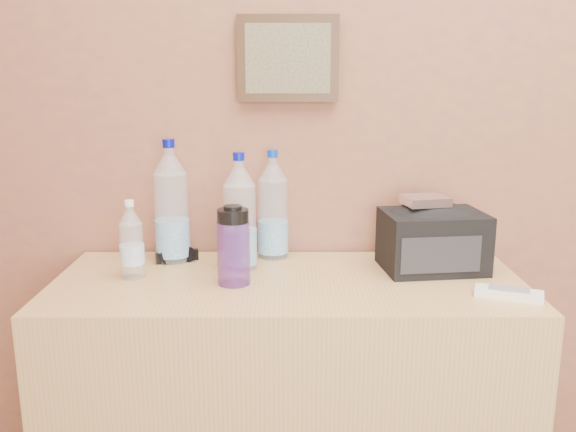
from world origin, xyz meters
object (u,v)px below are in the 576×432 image
(pet_large_a, at_px, (240,218))
(pet_large_c, at_px, (273,210))
(sunglasses, at_px, (177,256))
(toiletry_bag, at_px, (433,237))
(foil_packet, at_px, (425,200))
(nalgene_bottle, at_px, (233,246))
(ac_remote, at_px, (509,294))
(dresser, at_px, (288,411))
(pet_large_b, at_px, (171,208))
(pet_small, at_px, (132,244))

(pet_large_a, bearing_deg, pet_large_c, 51.45)
(sunglasses, xyz_separation_m, toiletry_bag, (0.75, -0.07, 0.08))
(sunglasses, relative_size, toiletry_bag, 0.46)
(sunglasses, relative_size, foil_packet, 1.08)
(nalgene_bottle, bearing_deg, ac_remote, -8.82)
(dresser, xyz_separation_m, pet_large_b, (-0.35, 0.18, 0.56))
(dresser, xyz_separation_m, toiletry_bag, (0.42, 0.09, 0.50))
(foil_packet, bearing_deg, sunglasses, 174.20)
(dresser, xyz_separation_m, foil_packet, (0.39, 0.09, 0.61))
(pet_large_b, distance_m, nalgene_bottle, 0.30)
(dresser, distance_m, ac_remote, 0.71)
(ac_remote, bearing_deg, dresser, -172.76)
(nalgene_bottle, distance_m, ac_remote, 0.72)
(sunglasses, distance_m, foil_packet, 0.75)
(foil_packet, bearing_deg, pet_small, -174.96)
(pet_large_b, xyz_separation_m, nalgene_bottle, (0.20, -0.21, -0.06))
(pet_small, bearing_deg, pet_large_c, 27.45)
(pet_small, height_order, foil_packet, pet_small)
(pet_large_c, relative_size, ac_remote, 2.02)
(pet_small, bearing_deg, pet_large_a, 16.04)
(pet_large_b, bearing_deg, foil_packet, -6.83)
(pet_small, bearing_deg, ac_remote, -9.20)
(pet_small, xyz_separation_m, nalgene_bottle, (0.28, -0.05, 0.01))
(foil_packet, bearing_deg, pet_large_a, 178.71)
(dresser, relative_size, pet_small, 5.89)
(pet_large_b, xyz_separation_m, sunglasses, (0.01, -0.01, -0.15))
(dresser, relative_size, sunglasses, 10.03)
(dresser, bearing_deg, nalgene_bottle, -167.65)
(ac_remote, distance_m, toiletry_bag, 0.29)
(dresser, relative_size, foil_packet, 10.86)
(pet_large_a, bearing_deg, nalgene_bottle, -93.21)
(ac_remote, bearing_deg, sunglasses, -177.48)
(nalgene_bottle, bearing_deg, pet_large_a, 86.79)
(nalgene_bottle, xyz_separation_m, foil_packet, (0.53, 0.12, 0.10))
(pet_large_b, relative_size, nalgene_bottle, 1.71)
(pet_large_b, bearing_deg, dresser, -27.28)
(pet_small, xyz_separation_m, sunglasses, (0.10, 0.15, -0.08))
(pet_small, xyz_separation_m, foil_packet, (0.82, 0.07, 0.11))
(toiletry_bag, relative_size, foil_packet, 2.37)
(pet_small, bearing_deg, foil_packet, 5.04)
(sunglasses, bearing_deg, pet_large_c, -11.63)
(dresser, xyz_separation_m, nalgene_bottle, (-0.15, -0.03, 0.51))
(pet_large_a, distance_m, pet_large_b, 0.22)
(nalgene_bottle, bearing_deg, pet_large_c, 68.29)
(pet_large_c, distance_m, sunglasses, 0.32)
(pet_small, height_order, toiletry_bag, pet_small)
(sunglasses, bearing_deg, ac_remote, -41.18)
(nalgene_bottle, bearing_deg, toiletry_bag, 12.68)
(pet_large_b, relative_size, pet_large_c, 1.11)
(pet_small, height_order, nalgene_bottle, pet_small)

